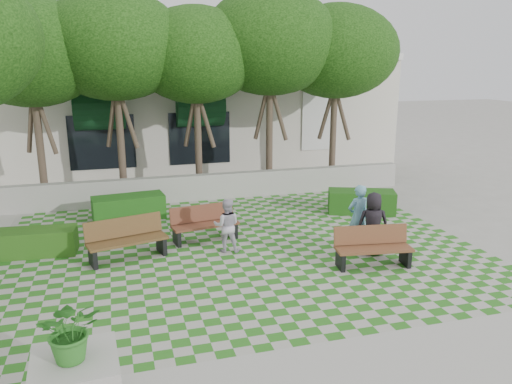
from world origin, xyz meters
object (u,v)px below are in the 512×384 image
object	(u,v)px
bench_east	(373,248)
bench_west	(127,240)
person_dark	(373,224)
hedge_west	(37,242)
hedge_east	(361,202)
person_blue	(358,217)
person_white	(227,225)
planter_front	(76,380)
hedge_midleft	(129,208)
bench_mid	(204,224)

from	to	relation	value
bench_east	bench_west	world-z (taller)	bench_west
bench_east	person_dark	size ratio (longest dim) A/B	1.17
bench_east	hedge_west	distance (m)	8.37
bench_east	hedge_east	bearing A→B (deg)	73.85
bench_west	person_blue	bearing A→B (deg)	-23.63
person_blue	person_white	world-z (taller)	person_blue
hedge_west	hedge_east	bearing A→B (deg)	6.00
hedge_east	person_dark	xyz separation A→B (m)	(-1.43, -3.30, 0.44)
planter_front	person_blue	world-z (taller)	planter_front
bench_east	hedge_midleft	bearing A→B (deg)	143.57
bench_west	hedge_east	size ratio (longest dim) A/B	0.97
person_dark	person_white	bearing A→B (deg)	0.56
bench_east	planter_front	distance (m)	7.56
hedge_west	person_white	size ratio (longest dim) A/B	1.35
bench_east	person_blue	bearing A→B (deg)	88.81
bench_west	person_blue	size ratio (longest dim) A/B	1.19
hedge_west	person_blue	distance (m)	8.23
person_dark	person_white	world-z (taller)	person_dark
bench_mid	hedge_west	size ratio (longest dim) A/B	0.99
person_dark	person_blue	bearing A→B (deg)	-48.69
bench_east	person_dark	xyz separation A→B (m)	(0.38, 0.71, 0.34)
bench_east	person_blue	distance (m)	1.25
bench_east	bench_west	size ratio (longest dim) A/B	0.93
person_dark	bench_west	bearing A→B (deg)	5.98
person_white	hedge_midleft	bearing A→B (deg)	-40.82
bench_mid	person_blue	world-z (taller)	person_blue
hedge_east	planter_front	world-z (taller)	planter_front
bench_mid	bench_west	xyz separation A→B (m)	(-2.09, -0.80, 0.03)
bench_mid	person_blue	size ratio (longest dim) A/B	1.10
hedge_east	hedge_midleft	distance (m)	7.40
bench_west	hedge_east	world-z (taller)	bench_west
hedge_east	person_blue	bearing A→B (deg)	-119.64
hedge_east	person_white	bearing A→B (deg)	-156.72
hedge_east	hedge_west	world-z (taller)	hedge_east
bench_mid	person_dark	size ratio (longest dim) A/B	1.17
hedge_midleft	planter_front	xyz separation A→B (m)	(-0.99, -9.30, 0.40)
person_dark	bench_mid	bearing A→B (deg)	-10.16
person_blue	hedge_east	bearing A→B (deg)	-127.94
hedge_midleft	person_dark	distance (m)	7.48
hedge_west	person_blue	size ratio (longest dim) A/B	1.11
person_white	hedge_west	bearing A→B (deg)	2.10
bench_mid	person_dark	world-z (taller)	person_dark
hedge_midleft	person_blue	distance (m)	7.06
hedge_east	planter_front	xyz separation A→B (m)	(-8.26, -7.94, 0.41)
bench_mid	hedge_west	distance (m)	4.28
hedge_midleft	person_dark	xyz separation A→B (m)	(5.84, -4.66, 0.43)
person_white	person_dark	bearing A→B (deg)	177.19
bench_east	bench_west	bearing A→B (deg)	167.70
bench_west	hedge_west	size ratio (longest dim) A/B	1.07
bench_mid	hedge_east	size ratio (longest dim) A/B	0.90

